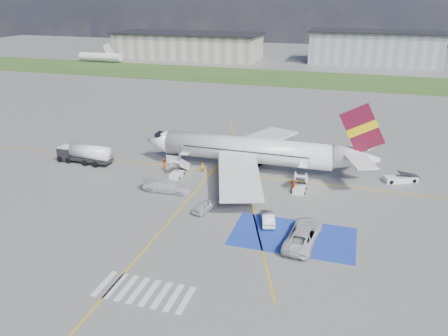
{
  "coord_description": "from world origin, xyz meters",
  "views": [
    {
      "loc": [
        15.09,
        -47.79,
        25.9
      ],
      "look_at": [
        -1.14,
        5.44,
        3.5
      ],
      "focal_mm": 35.0,
      "sensor_mm": 36.0,
      "label": 1
    }
  ],
  "objects_px": {
    "airliner": "(257,151)",
    "van_white_a": "(304,232)",
    "car_silver_a": "(205,206)",
    "fuel_tanker": "(85,155)",
    "gpu_cart": "(174,159)",
    "belt_loader": "(401,179)",
    "van_white_b": "(167,185)",
    "car_silver_b": "(268,218)"
  },
  "relations": [
    {
      "from": "airliner",
      "to": "van_white_a",
      "type": "relative_size",
      "value": 5.58
    },
    {
      "from": "airliner",
      "to": "car_silver_a",
      "type": "distance_m",
      "value": 15.55
    },
    {
      "from": "fuel_tanker",
      "to": "van_white_a",
      "type": "height_order",
      "value": "fuel_tanker"
    },
    {
      "from": "fuel_tanker",
      "to": "gpu_cart",
      "type": "relative_size",
      "value": 4.25
    },
    {
      "from": "airliner",
      "to": "fuel_tanker",
      "type": "bearing_deg",
      "value": -170.28
    },
    {
      "from": "belt_loader",
      "to": "car_silver_a",
      "type": "xyz_separation_m",
      "value": [
        -24.6,
        -17.23,
        0.32
      ]
    },
    {
      "from": "fuel_tanker",
      "to": "gpu_cart",
      "type": "bearing_deg",
      "value": 18.7
    },
    {
      "from": "fuel_tanker",
      "to": "airliner",
      "type": "bearing_deg",
      "value": 12.93
    },
    {
      "from": "car_silver_a",
      "to": "van_white_b",
      "type": "xyz_separation_m",
      "value": [
        -6.96,
        3.88,
        0.32
      ]
    },
    {
      "from": "fuel_tanker",
      "to": "van_white_a",
      "type": "distance_m",
      "value": 39.75
    },
    {
      "from": "car_silver_b",
      "to": "car_silver_a",
      "type": "bearing_deg",
      "value": -22.1
    },
    {
      "from": "van_white_a",
      "to": "van_white_b",
      "type": "height_order",
      "value": "van_white_a"
    },
    {
      "from": "fuel_tanker",
      "to": "gpu_cart",
      "type": "height_order",
      "value": "fuel_tanker"
    },
    {
      "from": "gpu_cart",
      "to": "van_white_a",
      "type": "distance_m",
      "value": 29.35
    },
    {
      "from": "car_silver_a",
      "to": "airliner",
      "type": "bearing_deg",
      "value": -88.33
    },
    {
      "from": "belt_loader",
      "to": "car_silver_b",
      "type": "xyz_separation_m",
      "value": [
        -16.25,
        -18.06,
        0.31
      ]
    },
    {
      "from": "fuel_tanker",
      "to": "belt_loader",
      "type": "bearing_deg",
      "value": 11.35
    },
    {
      "from": "airliner",
      "to": "van_white_b",
      "type": "distance_m",
      "value": 15.28
    },
    {
      "from": "van_white_b",
      "to": "belt_loader",
      "type": "bearing_deg",
      "value": -69.46
    },
    {
      "from": "fuel_tanker",
      "to": "gpu_cart",
      "type": "xyz_separation_m",
      "value": [
        13.92,
        3.86,
        -0.56
      ]
    },
    {
      "from": "van_white_a",
      "to": "fuel_tanker",
      "type": "bearing_deg",
      "value": -14.57
    },
    {
      "from": "belt_loader",
      "to": "van_white_a",
      "type": "height_order",
      "value": "van_white_a"
    },
    {
      "from": "gpu_cart",
      "to": "car_silver_b",
      "type": "bearing_deg",
      "value": -31.72
    },
    {
      "from": "van_white_b",
      "to": "car_silver_a",
      "type": "bearing_deg",
      "value": -121.56
    },
    {
      "from": "fuel_tanker",
      "to": "gpu_cart",
      "type": "distance_m",
      "value": 14.46
    },
    {
      "from": "gpu_cart",
      "to": "belt_loader",
      "type": "xyz_separation_m",
      "value": [
        34.85,
        3.12,
        -0.4
      ]
    },
    {
      "from": "car_silver_a",
      "to": "van_white_b",
      "type": "bearing_deg",
      "value": -15.09
    },
    {
      "from": "gpu_cart",
      "to": "belt_loader",
      "type": "height_order",
      "value": "gpu_cart"
    },
    {
      "from": "fuel_tanker",
      "to": "van_white_a",
      "type": "relative_size",
      "value": 1.43
    },
    {
      "from": "fuel_tanker",
      "to": "belt_loader",
      "type": "height_order",
      "value": "fuel_tanker"
    },
    {
      "from": "car_silver_b",
      "to": "gpu_cart",
      "type": "bearing_deg",
      "value": -55.19
    },
    {
      "from": "airliner",
      "to": "belt_loader",
      "type": "bearing_deg",
      "value": 6.08
    },
    {
      "from": "car_silver_a",
      "to": "car_silver_b",
      "type": "xyz_separation_m",
      "value": [
        8.34,
        -0.83,
        -0.01
      ]
    },
    {
      "from": "gpu_cart",
      "to": "van_white_b",
      "type": "height_order",
      "value": "van_white_b"
    },
    {
      "from": "car_silver_b",
      "to": "van_white_a",
      "type": "xyz_separation_m",
      "value": [
        4.67,
        -2.94,
        0.54
      ]
    },
    {
      "from": "van_white_b",
      "to": "gpu_cart",
      "type": "bearing_deg",
      "value": 15.45
    },
    {
      "from": "car_silver_b",
      "to": "van_white_b",
      "type": "bearing_deg",
      "value": -33.53
    },
    {
      "from": "van_white_a",
      "to": "car_silver_a",
      "type": "bearing_deg",
      "value": -10.07
    },
    {
      "from": "airliner",
      "to": "car_silver_a",
      "type": "relative_size",
      "value": 8.95
    },
    {
      "from": "belt_loader",
      "to": "car_silver_b",
      "type": "height_order",
      "value": "belt_loader"
    },
    {
      "from": "car_silver_a",
      "to": "van_white_a",
      "type": "bearing_deg",
      "value": 177.9
    },
    {
      "from": "belt_loader",
      "to": "van_white_a",
      "type": "xyz_separation_m",
      "value": [
        -11.58,
        -21.0,
        0.85
      ]
    }
  ]
}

